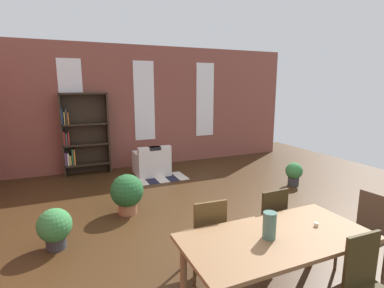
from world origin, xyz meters
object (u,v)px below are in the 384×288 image
dining_table (277,244)px  potted_plant_window (294,173)px  potted_plant_corner (127,192)px  bookshelf_tall (83,135)px  vase_on_table (269,225)px  potted_plant_by_shelf (55,227)px  dining_chair_head_right (367,231)px  dining_chair_near_right (371,288)px  dining_chair_far_right (268,221)px  dining_chair_far_left (206,235)px  armchair_white (152,163)px

dining_table → potted_plant_window: 3.93m
potted_plant_corner → bookshelf_tall: bearing=100.2°
vase_on_table → potted_plant_corner: 2.93m
potted_plant_by_shelf → potted_plant_corner: potted_plant_corner is taller
dining_chair_head_right → bookshelf_tall: bookshelf_tall is taller
vase_on_table → dining_chair_head_right: size_ratio=0.27×
dining_chair_near_right → dining_chair_far_right: same height
dining_table → dining_chair_far_left: 0.82m
potted_plant_window → dining_table: bearing=-134.9°
armchair_white → vase_on_table: bearing=-92.7°
armchair_white → bookshelf_tall: bearing=155.0°
dining_table → dining_chair_far_right: size_ratio=1.98×
vase_on_table → dining_table: bearing=0.0°
dining_chair_near_right → dining_chair_far_left: bearing=122.1°
bookshelf_tall → potted_plant_window: bearing=-33.8°
dining_chair_far_left → dining_chair_far_right: same height
dining_chair_far_left → potted_plant_corner: 2.15m
vase_on_table → bookshelf_tall: 5.72m
dining_chair_far_left → potted_plant_by_shelf: bearing=140.0°
dining_table → potted_plant_window: (2.77, 2.77, -0.37)m
dining_chair_near_right → armchair_white: size_ratio=1.18×
dining_chair_near_right → dining_table: bearing=122.0°
dining_chair_far_left → potted_plant_by_shelf: 2.10m
dining_chair_head_right → potted_plant_window: bearing=62.3°
potted_plant_by_shelf → potted_plant_window: potted_plant_by_shelf is taller
dining_chair_far_right → potted_plant_window: dining_chair_far_right is taller
armchair_white → potted_plant_corner: bearing=-116.3°
dining_chair_head_right → potted_plant_window: dining_chair_head_right is taller
dining_chair_head_right → dining_chair_far_right: bearing=142.8°
bookshelf_tall → potted_plant_corner: bookshelf_tall is taller
dining_chair_near_right → dining_chair_far_right: 1.36m
dining_chair_far_right → potted_plant_window: 3.15m
vase_on_table → dining_chair_head_right: 1.46m
dining_chair_near_right → potted_plant_window: (2.34, 3.45, -0.22)m
dining_chair_far_left → bookshelf_tall: size_ratio=0.47×
dining_chair_near_right → potted_plant_corner: size_ratio=1.38×
dining_chair_head_right → armchair_white: dining_chair_head_right is taller
potted_plant_window → dining_chair_far_left: bearing=-146.8°
dining_chair_far_left → potted_plant_window: 3.82m
dining_chair_far_left → dining_chair_head_right: size_ratio=1.00×
dining_chair_near_right → bookshelf_tall: size_ratio=0.47×
dining_table → vase_on_table: size_ratio=7.24×
dining_chair_far_right → potted_plant_corner: 2.48m
dining_chair_near_right → vase_on_table: bearing=127.8°
bookshelf_tall → potted_plant_by_shelf: size_ratio=3.58×
dining_chair_head_right → dining_chair_far_left: bearing=158.8°
vase_on_table → armchair_white: vase_on_table is taller
dining_chair_far_right → bookshelf_tall: (-1.83, 4.89, 0.48)m
armchair_white → dining_chair_far_right: bearing=-85.9°
vase_on_table → potted_plant_corner: size_ratio=0.38×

